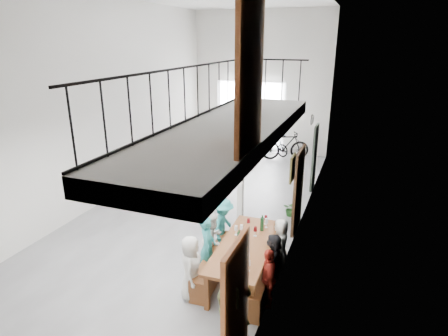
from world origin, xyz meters
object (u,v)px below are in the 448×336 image
at_px(bench_inner, 215,264).
at_px(side_bench, 151,170).
at_px(host_standing, 234,301).
at_px(oak_barrel, 194,147).
at_px(tasting_table, 246,249).
at_px(serving_counter, 235,137).
at_px(bicycle_near, 273,144).

bearing_deg(bench_inner, side_bench, 130.28).
height_order(bench_inner, host_standing, host_standing).
distance_m(bench_inner, oak_barrel, 7.82).
distance_m(tasting_table, oak_barrel, 8.14).
distance_m(serving_counter, bicycle_near, 1.63).
xyz_separation_m(oak_barrel, bicycle_near, (2.80, 1.51, 0.01)).
height_order(serving_counter, host_standing, host_standing).
height_order(host_standing, bicycle_near, host_standing).
height_order(tasting_table, host_standing, host_standing).
height_order(side_bench, host_standing, host_standing).
relative_size(bench_inner, serving_counter, 0.95).
xyz_separation_m(serving_counter, host_standing, (3.44, -10.03, 0.25)).
height_order(oak_barrel, serving_counter, serving_counter).
bearing_deg(oak_barrel, side_bench, -98.48).
bearing_deg(serving_counter, bicycle_near, -7.27).
xyz_separation_m(bench_inner, side_bench, (-4.06, 4.33, 0.02)).
height_order(bench_inner, oak_barrel, oak_barrel).
xyz_separation_m(side_bench, bicycle_near, (3.18, 4.07, 0.17)).
distance_m(bench_inner, bicycle_near, 8.45).
xyz_separation_m(bench_inner, host_standing, (0.94, -1.58, 0.56)).
xyz_separation_m(tasting_table, oak_barrel, (-4.30, 6.90, -0.31)).
distance_m(side_bench, oak_barrel, 2.59).
height_order(tasting_table, bench_inner, tasting_table).
bearing_deg(bench_inner, serving_counter, 103.62).
bearing_deg(host_standing, side_bench, 144.83).
xyz_separation_m(tasting_table, side_bench, (-4.68, 4.34, -0.47)).
distance_m(tasting_table, bench_inner, 0.79).
bearing_deg(tasting_table, serving_counter, 108.63).
bearing_deg(serving_counter, side_bench, -116.24).
bearing_deg(bicycle_near, tasting_table, -142.76).
distance_m(bench_inner, serving_counter, 8.82).
distance_m(bench_inner, side_bench, 5.94).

